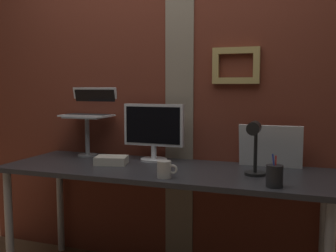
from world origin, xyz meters
TOP-DOWN VIEW (x-y plane):
  - brick_wall_back at (0.00, 0.49)m, footprint 3.05×0.16m
  - desk at (0.08, 0.09)m, footprint 2.01×0.67m
  - monitor at (-0.07, 0.31)m, footprint 0.42×0.18m
  - laptop_stand at (-0.58, 0.31)m, footprint 0.28×0.22m
  - laptop at (-0.58, 0.37)m, footprint 0.36×0.26m
  - whiteboard_panel at (0.70, 0.33)m, footprint 0.38×0.07m
  - desk_lamp at (0.64, 0.04)m, footprint 0.12×0.20m
  - pen_cup at (0.76, -0.14)m, footprint 0.08×0.08m
  - coffee_mug at (0.18, -0.14)m, footprint 0.12×0.08m
  - paper_clutter_stack at (-0.27, 0.09)m, footprint 0.23×0.18m

SIDE VIEW (x-z plane):
  - desk at x=0.08m, z-range 0.31..1.08m
  - paper_clutter_stack at x=-0.27m, z-range 0.77..0.82m
  - coffee_mug at x=0.18m, z-range 0.77..0.87m
  - pen_cup at x=0.76m, z-range 0.74..0.91m
  - whiteboard_panel at x=0.70m, z-range 0.77..1.04m
  - laptop_stand at x=-0.58m, z-range 0.82..1.11m
  - desk_lamp at x=0.64m, z-range 0.81..1.12m
  - monitor at x=-0.07m, z-range 0.80..1.18m
  - laptop at x=-0.58m, z-range 1.01..1.22m
  - brick_wall_back at x=0.00m, z-range 0.00..2.40m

